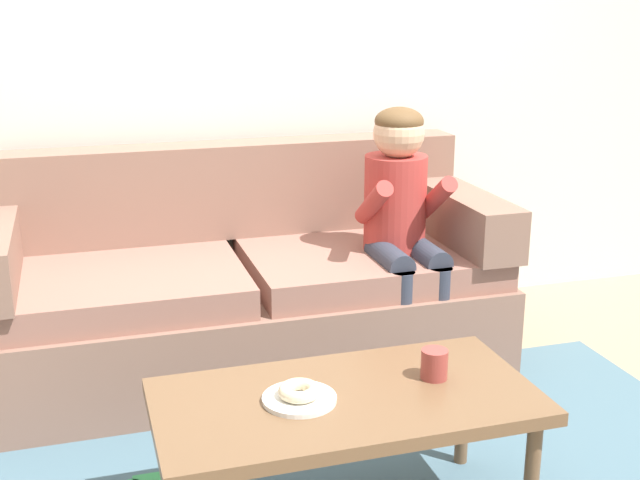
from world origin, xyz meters
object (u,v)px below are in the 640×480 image
(couch, at_px, (241,290))
(person_child, at_px, (402,214))
(donut, at_px, (299,391))
(coffee_table, at_px, (346,409))
(mug, at_px, (434,364))

(couch, bearing_deg, person_child, -17.70)
(person_child, xyz_separation_m, donut, (-0.72, -1.01, -0.20))
(couch, height_order, coffee_table, couch)
(couch, height_order, mug, couch)
(mug, bearing_deg, coffee_table, -174.35)
(donut, relative_size, mug, 1.33)
(couch, relative_size, person_child, 1.93)
(coffee_table, height_order, donut, donut)
(person_child, height_order, donut, person_child)
(person_child, distance_m, donut, 1.26)
(coffee_table, distance_m, person_child, 1.20)
(coffee_table, distance_m, donut, 0.16)
(couch, xyz_separation_m, person_child, (0.64, -0.20, 0.34))
(coffee_table, relative_size, donut, 9.11)
(coffee_table, distance_m, mug, 0.30)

